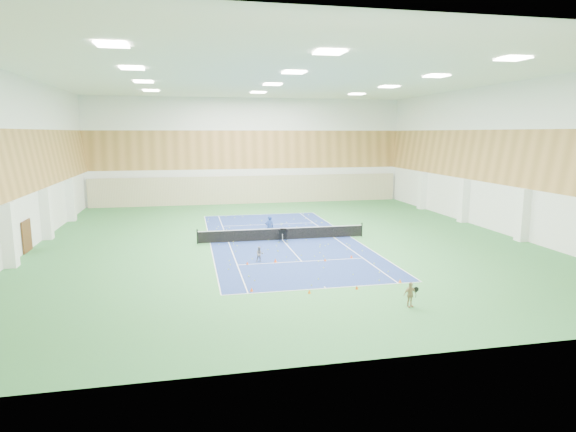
{
  "coord_description": "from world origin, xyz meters",
  "views": [
    {
      "loc": [
        -6.9,
        -35.28,
        8.1
      ],
      "look_at": [
        0.26,
        -0.84,
        2.0
      ],
      "focal_mm": 30.0,
      "sensor_mm": 36.0,
      "label": 1
    }
  ],
  "objects_px": {
    "tennis_net": "(282,233)",
    "coach": "(269,227)",
    "child_apron": "(410,295)",
    "ball_cart": "(283,235)",
    "child_court": "(260,254)"
  },
  "relations": [
    {
      "from": "tennis_net",
      "to": "coach",
      "type": "bearing_deg",
      "value": 146.39
    },
    {
      "from": "child_apron",
      "to": "tennis_net",
      "type": "bearing_deg",
      "value": 89.96
    },
    {
      "from": "ball_cart",
      "to": "child_court",
      "type": "bearing_deg",
      "value": -95.71
    },
    {
      "from": "child_court",
      "to": "ball_cart",
      "type": "xyz_separation_m",
      "value": [
        2.57,
        5.32,
        -0.01
      ]
    },
    {
      "from": "child_court",
      "to": "child_apron",
      "type": "xyz_separation_m",
      "value": [
        5.75,
        -9.38,
        0.1
      ]
    },
    {
      "from": "tennis_net",
      "to": "child_apron",
      "type": "bearing_deg",
      "value": -78.49
    },
    {
      "from": "coach",
      "to": "child_court",
      "type": "distance_m",
      "value": 6.76
    },
    {
      "from": "child_court",
      "to": "ball_cart",
      "type": "relative_size",
      "value": 1.02
    },
    {
      "from": "tennis_net",
      "to": "coach",
      "type": "height_order",
      "value": "coach"
    },
    {
      "from": "child_apron",
      "to": "child_court",
      "type": "bearing_deg",
      "value": 109.97
    },
    {
      "from": "child_apron",
      "to": "ball_cart",
      "type": "relative_size",
      "value": 1.23
    },
    {
      "from": "tennis_net",
      "to": "child_court",
      "type": "distance_m",
      "value": 6.48
    },
    {
      "from": "tennis_net",
      "to": "coach",
      "type": "relative_size",
      "value": 6.99
    },
    {
      "from": "tennis_net",
      "to": "ball_cart",
      "type": "xyz_separation_m",
      "value": [
        -0.06,
        -0.6,
        -0.06
      ]
    },
    {
      "from": "tennis_net",
      "to": "child_apron",
      "type": "xyz_separation_m",
      "value": [
        3.11,
        -15.29,
        0.05
      ]
    }
  ]
}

